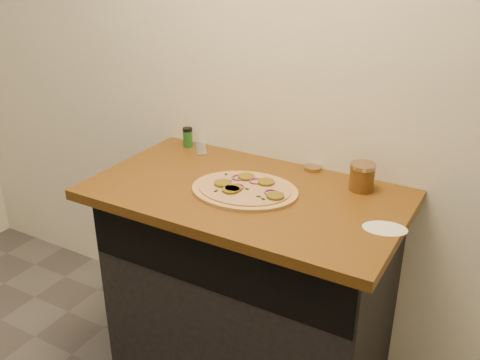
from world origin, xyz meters
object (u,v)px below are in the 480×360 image
Objects in this scene: salsa_jar at (362,177)px; spice_shaker at (188,137)px; pizza at (245,189)px; chefs_knife at (200,138)px.

spice_shaker is (-0.83, 0.05, -0.01)m from salsa_jar.
salsa_jar is at bearing -3.32° from spice_shaker.
salsa_jar is (0.37, 0.24, 0.04)m from pizza.
pizza is at bearing -147.61° from salsa_jar.
pizza is at bearing -31.90° from spice_shaker.
salsa_jar reaches higher than spice_shaker.
salsa_jar is at bearing 32.39° from pizza.
salsa_jar is at bearing -10.34° from chefs_knife.
spice_shaker is (0.01, -0.10, 0.04)m from chefs_knife.
spice_shaker reaches higher than chefs_knife.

